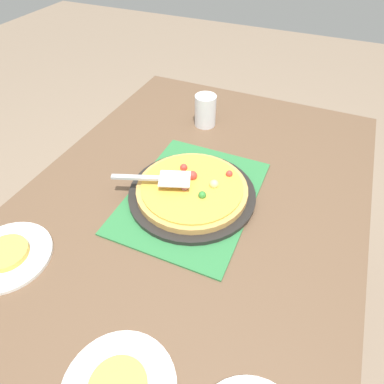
# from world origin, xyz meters

# --- Properties ---
(ground_plane) EXTENTS (8.00, 8.00, 0.00)m
(ground_plane) POSITION_xyz_m (0.00, 0.00, 0.00)
(ground_plane) COLOR #84705B
(dining_table) EXTENTS (1.40, 1.00, 0.75)m
(dining_table) POSITION_xyz_m (0.00, 0.00, 0.64)
(dining_table) COLOR brown
(dining_table) RESTS_ON ground_plane
(placemat) EXTENTS (0.48, 0.36, 0.01)m
(placemat) POSITION_xyz_m (0.00, 0.00, 0.75)
(placemat) COLOR #2D753D
(placemat) RESTS_ON dining_table
(pizza_pan) EXTENTS (0.38, 0.38, 0.01)m
(pizza_pan) POSITION_xyz_m (0.00, 0.00, 0.76)
(pizza_pan) COLOR black
(pizza_pan) RESTS_ON placemat
(pizza) EXTENTS (0.33, 0.33, 0.05)m
(pizza) POSITION_xyz_m (-0.00, 0.00, 0.78)
(pizza) COLOR tan
(pizza) RESTS_ON pizza_pan
(plate_far_right) EXTENTS (0.22, 0.22, 0.01)m
(plate_far_right) POSITION_xyz_m (0.39, -0.34, 0.76)
(plate_far_right) COLOR white
(plate_far_right) RESTS_ON dining_table
(served_slice_right) EXTENTS (0.11, 0.11, 0.02)m
(served_slice_right) POSITION_xyz_m (0.39, -0.34, 0.77)
(served_slice_right) COLOR #EAB747
(served_slice_right) RESTS_ON plate_far_right
(cup_near) EXTENTS (0.08, 0.08, 0.12)m
(cup_near) POSITION_xyz_m (-0.39, -0.11, 0.81)
(cup_near) COLOR white
(cup_near) RESTS_ON dining_table
(pizza_server) EXTENTS (0.12, 0.23, 0.01)m
(pizza_server) POSITION_xyz_m (0.03, -0.09, 0.82)
(pizza_server) COLOR silver
(pizza_server) RESTS_ON pizza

